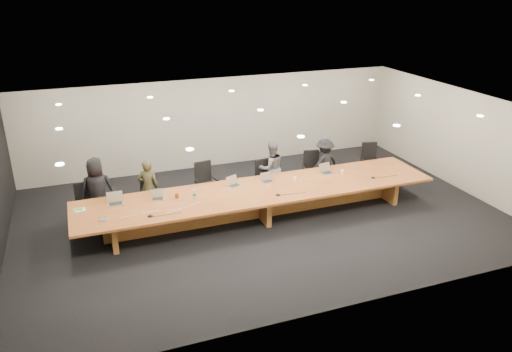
{
  "coord_description": "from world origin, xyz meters",
  "views": [
    {
      "loc": [
        -4.04,
        -10.58,
        5.67
      ],
      "look_at": [
        0.0,
        0.3,
        1.0
      ],
      "focal_mm": 35.0,
      "sensor_mm": 36.0,
      "label": 1
    }
  ],
  "objects": [
    {
      "name": "back_wall",
      "position": [
        0.0,
        4.0,
        1.4
      ],
      "size": [
        12.0,
        0.02,
        2.8
      ],
      "primitive_type": "cube",
      "color": "beige",
      "rests_on": "ground"
    },
    {
      "name": "laptop_d",
      "position": [
        0.36,
        0.39,
        0.87
      ],
      "size": [
        0.32,
        0.25,
        0.24
      ],
      "primitive_type": null,
      "rotation": [
        0.0,
        0.0,
        0.1
      ],
      "color": "#B4AA8A",
      "rests_on": "conference_table"
    },
    {
      "name": "amber_mug",
      "position": [
        -2.04,
        0.23,
        0.81
      ],
      "size": [
        0.11,
        0.11,
        0.11
      ],
      "primitive_type": "cylinder",
      "rotation": [
        0.0,
        0.0,
        0.32
      ],
      "color": "brown",
      "rests_on": "conference_table"
    },
    {
      "name": "mic_center",
      "position": [
        0.28,
        -0.47,
        0.77
      ],
      "size": [
        0.16,
        0.16,
        0.03
      ],
      "primitive_type": "cone",
      "rotation": [
        0.0,
        0.0,
        -0.19
      ],
      "color": "black",
      "rests_on": "conference_table"
    },
    {
      "name": "ground",
      "position": [
        0.0,
        0.0,
        0.0
      ],
      "size": [
        12.0,
        12.0,
        0.0
      ],
      "primitive_type": "plane",
      "color": "black",
      "rests_on": "ground"
    },
    {
      "name": "person_d",
      "position": [
        2.4,
        1.18,
        0.72
      ],
      "size": [
        1.03,
        0.72,
        1.45
      ],
      "primitive_type": "imported",
      "rotation": [
        0.0,
        0.0,
        3.36
      ],
      "color": "black",
      "rests_on": "ground"
    },
    {
      "name": "laptop_a",
      "position": [
        -3.45,
        0.35,
        0.89
      ],
      "size": [
        0.36,
        0.27,
        0.28
      ],
      "primitive_type": null,
      "rotation": [
        0.0,
        0.0,
        -0.01
      ],
      "color": "#BAAB8E",
      "rests_on": "conference_table"
    },
    {
      "name": "mic_left",
      "position": [
        -2.8,
        -0.54,
        0.77
      ],
      "size": [
        0.15,
        0.15,
        0.03
      ],
      "primitive_type": "cone",
      "rotation": [
        0.0,
        0.0,
        0.11
      ],
      "color": "black",
      "rests_on": "conference_table"
    },
    {
      "name": "paper_cup_near",
      "position": [
        1.06,
        0.26,
        0.79
      ],
      "size": [
        0.08,
        0.08,
        0.09
      ],
      "primitive_type": "cone",
      "rotation": [
        0.0,
        0.0,
        0.08
      ],
      "color": "white",
      "rests_on": "conference_table"
    },
    {
      "name": "laptop_b",
      "position": [
        -2.49,
        0.29,
        0.87
      ],
      "size": [
        0.32,
        0.24,
        0.23
      ],
      "primitive_type": null,
      "rotation": [
        0.0,
        0.0,
        -0.1
      ],
      "color": "#BAA88E",
      "rests_on": "conference_table"
    },
    {
      "name": "person_c",
      "position": [
        0.81,
        1.28,
        0.76
      ],
      "size": [
        0.74,
        0.58,
        1.51
      ],
      "primitive_type": "imported",
      "rotation": [
        0.0,
        0.0,
        3.15
      ],
      "color": "#59585B",
      "rests_on": "ground"
    },
    {
      "name": "chair_left",
      "position": [
        -2.56,
        1.23,
        0.5
      ],
      "size": [
        0.57,
        0.57,
        0.99
      ],
      "primitive_type": null,
      "rotation": [
        0.0,
        0.0,
        -0.14
      ],
      "color": "black",
      "rests_on": "ground"
    },
    {
      "name": "paper_cup_far",
      "position": [
        2.45,
        0.26,
        0.8
      ],
      "size": [
        0.1,
        0.1,
        0.1
      ],
      "primitive_type": "cone",
      "rotation": [
        0.0,
        0.0,
        -0.17
      ],
      "color": "white",
      "rests_on": "conference_table"
    },
    {
      "name": "person_b",
      "position": [
        -2.56,
        1.23,
        0.71
      ],
      "size": [
        0.6,
        0.47,
        1.43
      ],
      "primitive_type": "imported",
      "rotation": [
        0.0,
        0.0,
        2.86
      ],
      "color": "#31301B",
      "rests_on": "ground"
    },
    {
      "name": "conference_table",
      "position": [
        0.0,
        0.0,
        0.52
      ],
      "size": [
        9.0,
        1.8,
        0.75
      ],
      "color": "brown",
      "rests_on": "ground"
    },
    {
      "name": "notepad",
      "position": [
        -4.24,
        0.33,
        0.76
      ],
      "size": [
        0.28,
        0.24,
        0.01
      ],
      "primitive_type": "cube",
      "rotation": [
        0.0,
        0.0,
        0.19
      ],
      "color": "silver",
      "rests_on": "conference_table"
    },
    {
      "name": "chair_far_right",
      "position": [
        4.02,
        1.31,
        0.54
      ],
      "size": [
        0.69,
        0.69,
        1.09
      ],
      "primitive_type": null,
      "rotation": [
        0.0,
        0.0,
        -0.29
      ],
      "color": "black",
      "rests_on": "ground"
    },
    {
      "name": "chair_mid_left",
      "position": [
        -1.02,
        1.34,
        0.56
      ],
      "size": [
        0.64,
        0.64,
        1.12
      ],
      "primitive_type": null,
      "rotation": [
        0.0,
        0.0,
        0.14
      ],
      "color": "black",
      "rests_on": "ground"
    },
    {
      "name": "chair_right",
      "position": [
        2.09,
        1.3,
        0.53
      ],
      "size": [
        0.65,
        0.65,
        1.07
      ],
      "primitive_type": null,
      "rotation": [
        0.0,
        0.0,
        -0.22
      ],
      "color": "black",
      "rests_on": "ground"
    },
    {
      "name": "chair_far_left",
      "position": [
        -4.15,
        1.24,
        0.5
      ],
      "size": [
        0.58,
        0.58,
        1.0
      ],
      "primitive_type": null,
      "rotation": [
        0.0,
        0.0,
        -0.14
      ],
      "color": "black",
      "rests_on": "ground"
    },
    {
      "name": "laptop_e",
      "position": [
        2.07,
        0.39,
        0.88
      ],
      "size": [
        0.38,
        0.3,
        0.27
      ],
      "primitive_type": null,
      "rotation": [
        0.0,
        0.0,
        0.17
      ],
      "color": "#BBA78F",
      "rests_on": "conference_table"
    },
    {
      "name": "lime_gadget",
      "position": [
        -4.25,
        0.34,
        0.78
      ],
      "size": [
        0.17,
        0.1,
        0.03
      ],
      "primitive_type": "cube",
      "rotation": [
        0.0,
        0.0,
        -0.0
      ],
      "color": "#4DC835",
      "rests_on": "notepad"
    },
    {
      "name": "mic_right",
      "position": [
        3.05,
        -0.31,
        0.77
      ],
      "size": [
        0.16,
        0.16,
        0.03
      ],
      "primitive_type": "cone",
      "rotation": [
        0.0,
        0.0,
        -0.28
      ],
      "color": "black",
      "rests_on": "conference_table"
    },
    {
      "name": "laptop_c",
      "position": [
        -0.52,
        0.42,
        0.88
      ],
      "size": [
        0.4,
        0.35,
        0.26
      ],
      "primitive_type": null,
      "rotation": [
        0.0,
        0.0,
        0.42
      ],
      "color": "beige",
      "rests_on": "conference_table"
    },
    {
      "name": "person_a",
      "position": [
        -3.79,
        1.25,
        0.81
      ],
      "size": [
        0.82,
        0.56,
        1.63
      ],
      "primitive_type": "imported",
      "rotation": [
        0.0,
        0.0,
        3.09
      ],
      "color": "black",
      "rests_on": "ground"
    },
    {
      "name": "chair_mid_right",
      "position": [
        0.61,
        1.15,
        0.52
      ],
      "size": [
        0.62,
        0.62,
        1.04
      ],
      "primitive_type": null,
      "rotation": [
        0.0,
        0.0,
        0.2
      ],
      "color": "black",
      "rests_on": "ground"
    },
    {
      "name": "av_box",
      "position": [
        -3.77,
        -0.37,
        0.76
      ],
      "size": [
        0.23,
        0.21,
        0.03
      ],
      "primitive_type": "cube",
      "rotation": [
        0.0,
        0.0,
        -0.43
      ],
      "color": "#B9B9BE",
      "rests_on": "conference_table"
    },
    {
      "name": "water_bottle",
      "position": [
        -1.66,
        0.02,
        0.87
      ],
      "size": [
        0.08,
        0.08,
        0.23
      ],
      "primitive_type": "cylinder",
      "rotation": [
        0.0,
        0.0,
        -0.15
      ],
      "color": "#ABBBB5",
      "rests_on": "conference_table"
    }
  ]
}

